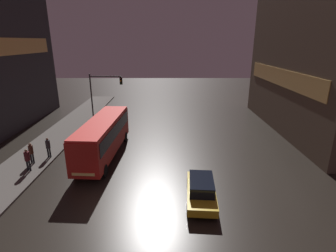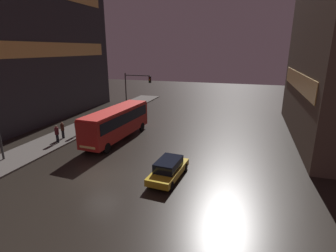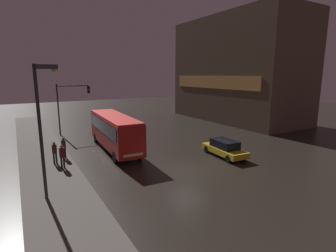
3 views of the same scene
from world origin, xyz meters
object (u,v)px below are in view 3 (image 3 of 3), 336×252
(pedestrian_mid, at_px, (64,146))
(pedestrian_far, at_px, (62,154))
(bus_near, at_px, (115,129))
(car_taxi, at_px, (225,148))
(pedestrian_near, at_px, (55,151))
(street_lamp_sidewalk, at_px, (43,112))
(traffic_light_main, at_px, (70,100))

(pedestrian_mid, height_order, pedestrian_far, pedestrian_far)
(bus_near, bearing_deg, car_taxi, 142.27)
(bus_near, relative_size, pedestrian_near, 5.74)
(car_taxi, height_order, pedestrian_near, pedestrian_near)
(bus_near, xyz_separation_m, pedestrian_far, (-5.24, -3.05, -0.84))
(pedestrian_mid, bearing_deg, bus_near, -113.65)
(car_taxi, bearing_deg, pedestrian_mid, -22.23)
(car_taxi, height_order, street_lamp_sidewalk, street_lamp_sidewalk)
(street_lamp_sidewalk, bearing_deg, traffic_light_main, 75.83)
(traffic_light_main, bearing_deg, street_lamp_sidewalk, -104.17)
(car_taxi, xyz_separation_m, pedestrian_mid, (-12.56, 6.26, 0.46))
(bus_near, height_order, pedestrian_mid, bus_near)
(pedestrian_near, bearing_deg, traffic_light_main, -39.90)
(pedestrian_far, bearing_deg, street_lamp_sidewalk, -101.39)
(bus_near, xyz_separation_m, street_lamp_sidewalk, (-6.66, -7.96, 3.11))
(traffic_light_main, bearing_deg, pedestrian_near, -106.60)
(pedestrian_near, relative_size, pedestrian_far, 0.99)
(pedestrian_far, height_order, street_lamp_sidewalk, street_lamp_sidewalk)
(pedestrian_mid, bearing_deg, car_taxi, -146.31)
(street_lamp_sidewalk, bearing_deg, pedestrian_near, 80.38)
(traffic_light_main, bearing_deg, car_taxi, -58.54)
(car_taxi, xyz_separation_m, traffic_light_main, (-10.04, 16.41, 3.47))
(car_taxi, relative_size, pedestrian_near, 2.60)
(car_taxi, height_order, pedestrian_mid, pedestrian_mid)
(pedestrian_near, bearing_deg, bus_near, -96.23)
(pedestrian_near, xyz_separation_m, pedestrian_far, (0.37, -1.32, 0.03))
(bus_near, distance_m, car_taxi, 10.43)
(bus_near, xyz_separation_m, car_taxi, (7.82, -6.77, -1.33))
(bus_near, relative_size, pedestrian_far, 5.71)
(pedestrian_far, xyz_separation_m, street_lamp_sidewalk, (-1.43, -4.92, 3.95))
(pedestrian_near, bearing_deg, pedestrian_far, 172.27)
(bus_near, relative_size, pedestrian_mid, 5.78)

